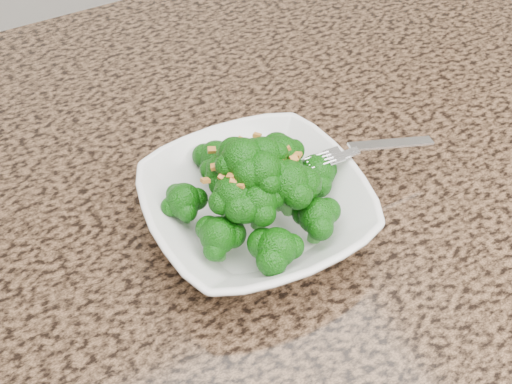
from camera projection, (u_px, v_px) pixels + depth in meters
granite_counter at (326, 243)px, 0.65m from camera, size 1.64×1.04×0.03m
bowl at (256, 209)px, 0.62m from camera, size 0.22×0.22×0.05m
broccoli_pile at (256, 162)px, 0.58m from camera, size 0.19×0.19×0.07m
garlic_topping at (256, 128)px, 0.55m from camera, size 0.11×0.11×0.01m
fork at (352, 152)px, 0.63m from camera, size 0.16×0.05×0.01m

